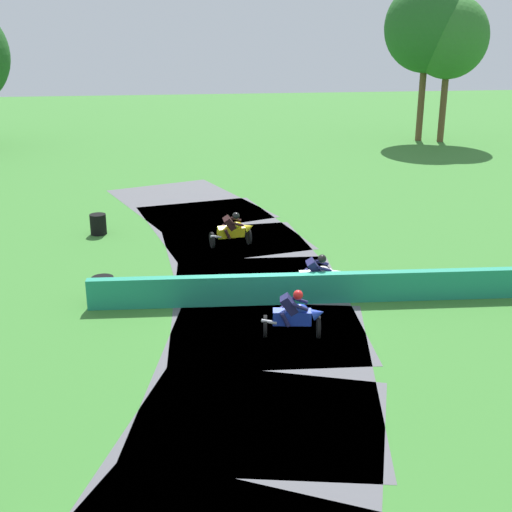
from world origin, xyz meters
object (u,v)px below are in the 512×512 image
(motorcycle_lead_blue, at_px, (295,315))
(motorcycle_trailing_yellow, at_px, (233,230))
(tire_stack_mid_a, at_px, (103,290))
(motorcycle_chase_white, at_px, (318,276))
(tire_stack_mid_b, at_px, (98,224))

(motorcycle_lead_blue, bearing_deg, motorcycle_trailing_yellow, 96.11)
(tire_stack_mid_a, bearing_deg, motorcycle_chase_white, -2.79)
(motorcycle_trailing_yellow, xyz_separation_m, tire_stack_mid_a, (-4.33, -4.71, -0.24))
(tire_stack_mid_a, xyz_separation_m, tire_stack_mid_b, (-0.74, 6.93, 0.00))
(motorcycle_chase_white, xyz_separation_m, tire_stack_mid_b, (-7.13, 7.24, -0.25))
(motorcycle_chase_white, height_order, tire_stack_mid_b, motorcycle_chase_white)
(tire_stack_mid_a, bearing_deg, motorcycle_lead_blue, -30.69)
(motorcycle_chase_white, bearing_deg, motorcycle_lead_blue, -114.12)
(motorcycle_trailing_yellow, relative_size, tire_stack_mid_a, 2.12)
(motorcycle_chase_white, relative_size, tire_stack_mid_b, 2.10)
(tire_stack_mid_a, distance_m, tire_stack_mid_b, 6.97)
(motorcycle_trailing_yellow, bearing_deg, tire_stack_mid_b, 156.30)
(motorcycle_chase_white, height_order, motorcycle_trailing_yellow, motorcycle_chase_white)
(motorcycle_lead_blue, distance_m, tire_stack_mid_a, 6.00)
(motorcycle_lead_blue, xyz_separation_m, motorcycle_chase_white, (1.23, 2.75, -0.01))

